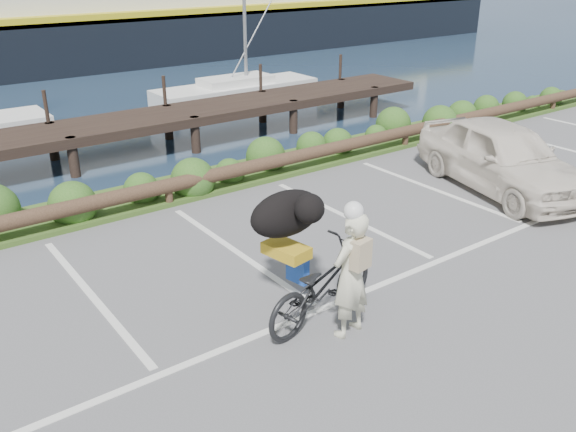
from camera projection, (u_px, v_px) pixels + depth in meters
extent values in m
plane|color=#555558|center=(304.00, 298.00, 9.33)|extent=(72.00, 72.00, 0.00)
cube|color=#3D5B21|center=(155.00, 194.00, 13.23)|extent=(34.00, 1.60, 0.10)
imported|color=black|center=(322.00, 285.00, 8.59)|extent=(2.23, 1.13, 1.12)
imported|color=beige|center=(351.00, 275.00, 8.14)|extent=(0.73, 0.55, 1.82)
ellipsoid|color=black|center=(286.00, 214.00, 8.66)|extent=(0.78, 1.26, 0.68)
imported|color=silver|center=(502.00, 156.00, 13.35)|extent=(2.88, 4.80, 1.53)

